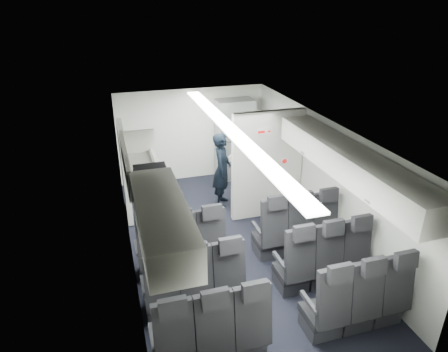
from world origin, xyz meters
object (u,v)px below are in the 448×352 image
seat_row_mid (261,275)px  boarding_door (125,172)px  seat_row_front (240,241)px  flight_attendant (222,170)px  seat_row_rear (288,319)px  carry_on_bag (151,176)px  galley_unit (234,140)px

seat_row_mid → boarding_door: (-1.64, 2.99, 0.55)m
seat_row_front → flight_attendant: bearing=82.0°
seat_row_front → boarding_door: (-1.64, 2.09, 0.55)m
seat_row_mid → boarding_door: 3.45m
flight_attendant → seat_row_front: bearing=-164.6°
flight_attendant → seat_row_rear: bearing=-160.9°
boarding_door → carry_on_bag: (0.28, -2.20, 0.83)m
boarding_door → flight_attendant: 1.93m
flight_attendant → galley_unit: bearing=-5.2°
seat_row_rear → galley_unit: bearing=79.4°
seat_row_mid → carry_on_bag: bearing=150.1°
galley_unit → flight_attendant: galley_unit is taller
seat_row_front → galley_unit: galley_unit is taller
seat_row_front → seat_row_mid: 0.90m
flight_attendant → boarding_door: bearing=111.6°
galley_unit → carry_on_bag: (-2.31, -3.37, 0.84)m
seat_row_front → flight_attendant: 2.08m
galley_unit → carry_on_bag: 4.17m
seat_row_front → carry_on_bag: carry_on_bag is taller
seat_row_front → flight_attendant: flight_attendant is taller
seat_row_front → seat_row_rear: same height
seat_row_mid → galley_unit: bearing=77.1°
seat_row_front → seat_row_rear: 1.80m
flight_attendant → carry_on_bag: 2.88m
seat_row_rear → flight_attendant: bearing=85.8°
seat_row_rear → carry_on_bag: carry_on_bag is taller
galley_unit → carry_on_bag: carry_on_bag is taller
boarding_door → seat_row_front: bearing=-51.8°
seat_row_rear → carry_on_bag: bearing=129.0°
seat_row_mid → flight_attendant: bearing=84.5°
galley_unit → boarding_door: 2.84m
seat_row_rear → flight_attendant: (0.28, 3.83, 0.38)m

